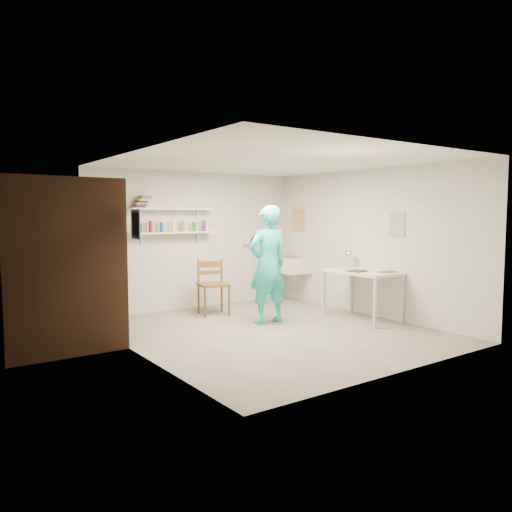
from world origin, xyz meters
TOP-DOWN VIEW (x-y plane):
  - floor at (0.00, 0.00)m, footprint 4.00×4.50m
  - ceiling at (0.00, 0.00)m, footprint 4.00×4.50m
  - wall_back at (0.00, 2.26)m, footprint 4.00×0.02m
  - wall_front at (0.00, -2.26)m, footprint 4.00×0.02m
  - wall_left at (-2.01, 0.00)m, footprint 0.02×4.50m
  - wall_right at (2.01, 0.00)m, footprint 0.02×4.50m
  - doorway_recess at (-1.99, 1.05)m, footprint 0.02×0.90m
  - corridor_box at (-2.70, 1.05)m, footprint 1.40×1.50m
  - door_lintel at (-1.97, 1.05)m, footprint 0.06×1.05m
  - door_jamb_near at (-1.97, 0.55)m, footprint 0.06×0.10m
  - door_jamb_far at (-1.97, 1.55)m, footprint 0.06×0.10m
  - shelf_lower at (-0.50, 2.13)m, footprint 1.50×0.22m
  - shelf_upper at (-0.50, 2.13)m, footprint 1.50×0.22m
  - ledge_shelf at (1.35, 2.17)m, footprint 0.70×0.14m
  - poster_left at (-1.99, 0.05)m, footprint 0.01×0.28m
  - poster_right_a at (1.99, 1.80)m, footprint 0.01×0.34m
  - poster_right_b at (1.99, -0.55)m, footprint 0.01×0.30m
  - belfast_sink at (1.75, 1.70)m, footprint 0.48×0.60m
  - man at (0.28, 0.49)m, footprint 0.68×0.47m
  - wall_clock at (0.27, 0.71)m, footprint 0.32×0.05m
  - wooden_chair at (-0.08, 1.51)m, footprint 0.56×0.54m
  - work_table at (1.64, -0.18)m, footprint 0.70×1.16m
  - desk_lamp at (1.83, 0.29)m, footprint 0.15×0.15m
  - spray_cans at (-0.50, 2.13)m, footprint 1.26×0.06m
  - book_stack at (-1.04, 2.13)m, footprint 0.30×0.14m
  - ledge_pots at (1.35, 2.17)m, footprint 0.48×0.07m
  - papers at (1.64, -0.18)m, footprint 0.30×0.22m

SIDE VIEW (x-z plane):
  - floor at x=0.00m, z-range -0.02..0.00m
  - work_table at x=1.64m, z-range 0.00..0.78m
  - wooden_chair at x=-0.08m, z-range 0.00..1.00m
  - belfast_sink at x=1.75m, z-range 0.55..0.85m
  - papers at x=1.64m, z-range 0.78..0.79m
  - man at x=0.28m, z-range 0.00..1.80m
  - desk_lamp at x=1.83m, z-range 0.92..1.07m
  - doorway_recess at x=-1.99m, z-range 0.00..2.00m
  - door_jamb_near at x=-1.97m, z-range 0.00..2.00m
  - door_jamb_far at x=-1.97m, z-range 0.00..2.00m
  - corridor_box at x=-2.70m, z-range 0.00..2.10m
  - ledge_shelf at x=1.35m, z-range 1.11..1.14m
  - ledge_pots at x=1.35m, z-range 1.14..1.22m
  - wall_clock at x=0.27m, z-range 1.04..1.36m
  - wall_back at x=0.00m, z-range 0.00..2.40m
  - wall_front at x=0.00m, z-range 0.00..2.40m
  - wall_left at x=-2.01m, z-range 0.00..2.40m
  - wall_right at x=2.01m, z-range 0.00..2.40m
  - shelf_lower at x=-0.50m, z-range 1.34..1.36m
  - spray_cans at x=-0.50m, z-range 1.36..1.53m
  - poster_right_b at x=1.99m, z-range 1.31..1.69m
  - poster_left at x=-1.99m, z-range 1.37..1.73m
  - poster_right_a at x=1.99m, z-range 1.34..1.76m
  - shelf_upper at x=-0.50m, z-range 1.74..1.76m
  - book_stack at x=-1.04m, z-range 1.77..1.96m
  - door_lintel at x=-1.97m, z-range 2.00..2.10m
  - ceiling at x=0.00m, z-range 2.40..2.42m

